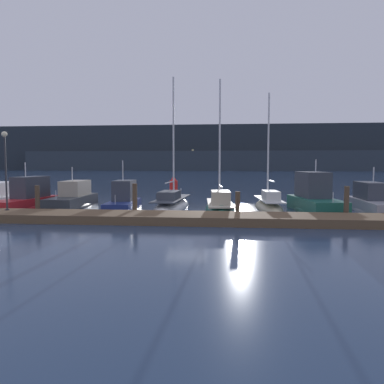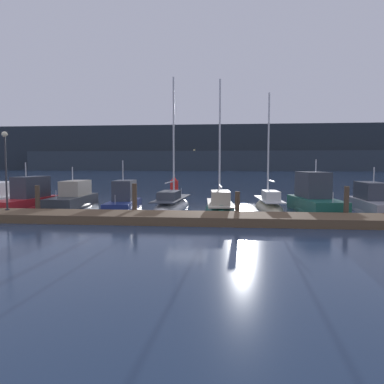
{
  "view_description": "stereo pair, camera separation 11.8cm",
  "coord_description": "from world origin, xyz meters",
  "px_view_note": "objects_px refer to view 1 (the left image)",
  "views": [
    {
      "loc": [
        2.51,
        -22.22,
        3.2
      ],
      "look_at": [
        0.0,
        2.95,
        1.2
      ],
      "focal_mm": 35.0,
      "sensor_mm": 36.0,
      "label": 1
    },
    {
      "loc": [
        2.63,
        -22.21,
        3.2
      ],
      "look_at": [
        0.0,
        2.95,
        1.2
      ],
      "focal_mm": 35.0,
      "sensor_mm": 36.0,
      "label": 2
    }
  ],
  "objects_px": {
    "motorboat_berth_3": "(73,203)",
    "sailboat_berth_7": "(269,207)",
    "sailboat_berth_5": "(172,206)",
    "sailboat_berth_6": "(220,209)",
    "motorboat_berth_2": "(27,202)",
    "motorboat_berth_9": "(372,207)",
    "dock_lamppost": "(5,158)",
    "motorboat_berth_4": "(123,204)",
    "channel_buoy": "(174,186)",
    "motorboat_berth_8": "(315,204)"
  },
  "relations": [
    {
      "from": "channel_buoy",
      "to": "dock_lamppost",
      "type": "distance_m",
      "value": 20.4
    },
    {
      "from": "sailboat_berth_7",
      "to": "dock_lamppost",
      "type": "height_order",
      "value": "sailboat_berth_7"
    },
    {
      "from": "motorboat_berth_2",
      "to": "sailboat_berth_6",
      "type": "xyz_separation_m",
      "value": [
        13.6,
        -0.12,
        -0.25
      ]
    },
    {
      "from": "motorboat_berth_2",
      "to": "channel_buoy",
      "type": "xyz_separation_m",
      "value": [
        8.32,
        14.4,
        0.32
      ]
    },
    {
      "from": "motorboat_berth_8",
      "to": "motorboat_berth_4",
      "type": "bearing_deg",
      "value": -179.96
    },
    {
      "from": "sailboat_berth_6",
      "to": "dock_lamppost",
      "type": "relative_size",
      "value": 2.09
    },
    {
      "from": "motorboat_berth_2",
      "to": "motorboat_berth_8",
      "type": "height_order",
      "value": "motorboat_berth_8"
    },
    {
      "from": "motorboat_berth_4",
      "to": "dock_lamppost",
      "type": "relative_size",
      "value": 1.21
    },
    {
      "from": "channel_buoy",
      "to": "dock_lamppost",
      "type": "height_order",
      "value": "dock_lamppost"
    },
    {
      "from": "motorboat_berth_2",
      "to": "sailboat_berth_5",
      "type": "distance_m",
      "value": 10.25
    },
    {
      "from": "motorboat_berth_4",
      "to": "sailboat_berth_7",
      "type": "distance_m",
      "value": 10.06
    },
    {
      "from": "motorboat_berth_9",
      "to": "channel_buoy",
      "type": "distance_m",
      "value": 20.81
    },
    {
      "from": "sailboat_berth_7",
      "to": "motorboat_berth_8",
      "type": "bearing_deg",
      "value": -22.58
    },
    {
      "from": "sailboat_berth_5",
      "to": "motorboat_berth_3",
      "type": "bearing_deg",
      "value": -176.93
    },
    {
      "from": "sailboat_berth_7",
      "to": "motorboat_berth_8",
      "type": "height_order",
      "value": "sailboat_berth_7"
    },
    {
      "from": "dock_lamppost",
      "to": "motorboat_berth_2",
      "type": "bearing_deg",
      "value": 107.42
    },
    {
      "from": "sailboat_berth_6",
      "to": "channel_buoy",
      "type": "height_order",
      "value": "sailboat_berth_6"
    },
    {
      "from": "motorboat_berth_8",
      "to": "sailboat_berth_6",
      "type": "bearing_deg",
      "value": -178.35
    },
    {
      "from": "channel_buoy",
      "to": "sailboat_berth_6",
      "type": "bearing_deg",
      "value": -70.01
    },
    {
      "from": "motorboat_berth_9",
      "to": "sailboat_berth_5",
      "type": "bearing_deg",
      "value": 175.64
    },
    {
      "from": "motorboat_berth_4",
      "to": "sailboat_berth_6",
      "type": "distance_m",
      "value": 6.63
    },
    {
      "from": "sailboat_berth_7",
      "to": "motorboat_berth_8",
      "type": "relative_size",
      "value": 1.28
    },
    {
      "from": "motorboat_berth_3",
      "to": "sailboat_berth_5",
      "type": "bearing_deg",
      "value": 3.07
    },
    {
      "from": "motorboat_berth_2",
      "to": "channel_buoy",
      "type": "distance_m",
      "value": 16.63
    },
    {
      "from": "motorboat_berth_8",
      "to": "channel_buoy",
      "type": "bearing_deg",
      "value": 128.65
    },
    {
      "from": "motorboat_berth_8",
      "to": "sailboat_berth_5",
      "type": "bearing_deg",
      "value": 173.72
    },
    {
      "from": "motorboat_berth_2",
      "to": "dock_lamppost",
      "type": "distance_m",
      "value": 5.72
    },
    {
      "from": "sailboat_berth_6",
      "to": "channel_buoy",
      "type": "bearing_deg",
      "value": 109.99
    },
    {
      "from": "motorboat_berth_3",
      "to": "motorboat_berth_4",
      "type": "height_order",
      "value": "motorboat_berth_4"
    },
    {
      "from": "motorboat_berth_3",
      "to": "sailboat_berth_7",
      "type": "distance_m",
      "value": 13.9
    },
    {
      "from": "sailboat_berth_7",
      "to": "sailboat_berth_6",
      "type": "bearing_deg",
      "value": -157.98
    },
    {
      "from": "dock_lamppost",
      "to": "motorboat_berth_4",
      "type": "bearing_deg",
      "value": 40.2
    },
    {
      "from": "motorboat_berth_4",
      "to": "motorboat_berth_3",
      "type": "bearing_deg",
      "value": 170.06
    },
    {
      "from": "sailboat_berth_5",
      "to": "motorboat_berth_9",
      "type": "xyz_separation_m",
      "value": [
        13.25,
        -1.01,
        0.22
      ]
    },
    {
      "from": "motorboat_berth_2",
      "to": "sailboat_berth_6",
      "type": "relative_size",
      "value": 0.7
    },
    {
      "from": "motorboat_berth_2",
      "to": "motorboat_berth_3",
      "type": "height_order",
      "value": "motorboat_berth_2"
    },
    {
      "from": "sailboat_berth_7",
      "to": "channel_buoy",
      "type": "xyz_separation_m",
      "value": [
        -8.64,
        13.17,
        0.56
      ]
    },
    {
      "from": "sailboat_berth_5",
      "to": "sailboat_berth_6",
      "type": "height_order",
      "value": "sailboat_berth_5"
    },
    {
      "from": "sailboat_berth_6",
      "to": "motorboat_berth_8",
      "type": "xyz_separation_m",
      "value": [
        6.19,
        0.18,
        0.34
      ]
    },
    {
      "from": "motorboat_berth_2",
      "to": "motorboat_berth_4",
      "type": "bearing_deg",
      "value": 0.37
    },
    {
      "from": "motorboat_berth_8",
      "to": "channel_buoy",
      "type": "xyz_separation_m",
      "value": [
        -11.47,
        14.34,
        0.24
      ]
    },
    {
      "from": "motorboat_berth_2",
      "to": "dock_lamppost",
      "type": "bearing_deg",
      "value": -72.58
    },
    {
      "from": "motorboat_berth_2",
      "to": "motorboat_berth_9",
      "type": "bearing_deg",
      "value": 0.25
    },
    {
      "from": "motorboat_berth_3",
      "to": "motorboat_berth_9",
      "type": "bearing_deg",
      "value": -1.77
    },
    {
      "from": "motorboat_berth_3",
      "to": "dock_lamppost",
      "type": "xyz_separation_m",
      "value": [
        -1.62,
        -5.35,
        3.11
      ]
    },
    {
      "from": "motorboat_berth_2",
      "to": "dock_lamppost",
      "type": "height_order",
      "value": "dock_lamppost"
    },
    {
      "from": "motorboat_berth_2",
      "to": "channel_buoy",
      "type": "bearing_deg",
      "value": 59.97
    },
    {
      "from": "dock_lamppost",
      "to": "sailboat_berth_7",
      "type": "bearing_deg",
      "value": 20.68
    },
    {
      "from": "sailboat_berth_7",
      "to": "motorboat_berth_3",
      "type": "bearing_deg",
      "value": -177.93
    },
    {
      "from": "sailboat_berth_7",
      "to": "motorboat_berth_9",
      "type": "height_order",
      "value": "sailboat_berth_7"
    }
  ]
}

